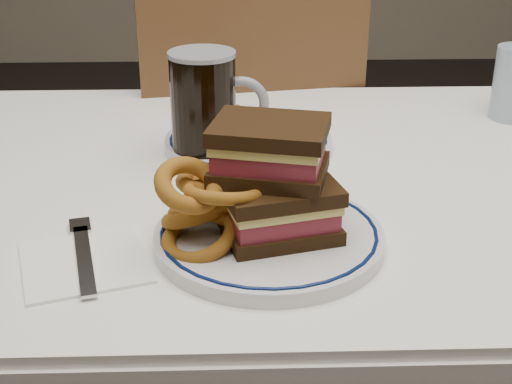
{
  "coord_description": "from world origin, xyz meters",
  "views": [
    {
      "loc": [
        -0.1,
        -0.98,
        1.18
      ],
      "look_at": [
        -0.08,
        -0.23,
        0.82
      ],
      "focal_mm": 50.0,
      "sensor_mm": 36.0,
      "label": 1
    }
  ],
  "objects_px": {
    "main_plate": "(269,236)",
    "reuben_sandwich": "(274,179)",
    "beer_mug": "(206,105)",
    "far_plate": "(248,142)",
    "chair_far": "(245,161)"
  },
  "relations": [
    {
      "from": "main_plate",
      "to": "reuben_sandwich",
      "type": "height_order",
      "value": "reuben_sandwich"
    },
    {
      "from": "main_plate",
      "to": "beer_mug",
      "type": "height_order",
      "value": "beer_mug"
    },
    {
      "from": "far_plate",
      "to": "main_plate",
      "type": "bearing_deg",
      "value": -86.81
    },
    {
      "from": "main_plate",
      "to": "far_plate",
      "type": "bearing_deg",
      "value": 93.19
    },
    {
      "from": "chair_far",
      "to": "main_plate",
      "type": "height_order",
      "value": "chair_far"
    },
    {
      "from": "chair_far",
      "to": "main_plate",
      "type": "bearing_deg",
      "value": -88.68
    },
    {
      "from": "reuben_sandwich",
      "to": "beer_mug",
      "type": "bearing_deg",
      "value": 107.88
    },
    {
      "from": "chair_far",
      "to": "main_plate",
      "type": "relative_size",
      "value": 3.56
    },
    {
      "from": "chair_far",
      "to": "far_plate",
      "type": "height_order",
      "value": "chair_far"
    },
    {
      "from": "reuben_sandwich",
      "to": "far_plate",
      "type": "distance_m",
      "value": 0.33
    },
    {
      "from": "far_plate",
      "to": "beer_mug",
      "type": "bearing_deg",
      "value": -148.72
    },
    {
      "from": "main_plate",
      "to": "reuben_sandwich",
      "type": "relative_size",
      "value": 1.71
    },
    {
      "from": "chair_far",
      "to": "reuben_sandwich",
      "type": "xyz_separation_m",
      "value": [
        0.02,
        -0.76,
        0.3
      ]
    },
    {
      "from": "far_plate",
      "to": "reuben_sandwich",
      "type": "bearing_deg",
      "value": -85.71
    },
    {
      "from": "main_plate",
      "to": "beer_mug",
      "type": "xyz_separation_m",
      "value": [
        -0.08,
        0.28,
        0.08
      ]
    }
  ]
}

